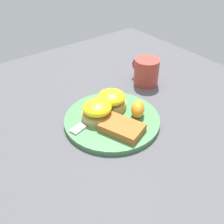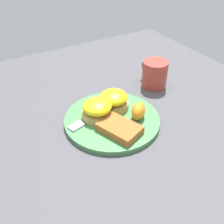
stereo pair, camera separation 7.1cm
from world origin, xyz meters
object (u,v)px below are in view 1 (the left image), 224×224
at_px(sandwich_benedict_right, 97,111).
at_px(cup, 146,72).
at_px(hashbrown_patty, 122,128).
at_px(fork, 95,117).
at_px(orange_wedge, 138,109).
at_px(sandwich_benedict_left, 111,100).

height_order(sandwich_benedict_right, cup, cup).
distance_m(hashbrown_patty, cup, 0.28).
bearing_deg(cup, sandwich_benedict_right, 106.39).
bearing_deg(fork, orange_wedge, -123.19).
relative_size(orange_wedge, fork, 0.30).
relative_size(sandwich_benedict_left, fork, 0.43).
xyz_separation_m(sandwich_benedict_left, hashbrown_patty, (-0.10, 0.04, -0.02)).
height_order(sandwich_benedict_left, sandwich_benedict_right, same).
relative_size(sandwich_benedict_right, cup, 0.77).
bearing_deg(sandwich_benedict_left, orange_wedge, -155.83).
relative_size(sandwich_benedict_left, hashbrown_patty, 0.81).
bearing_deg(hashbrown_patty, sandwich_benedict_right, 13.81).
xyz_separation_m(sandwich_benedict_right, cup, (0.07, -0.25, 0.00)).
bearing_deg(cup, fork, 104.67).
distance_m(sandwich_benedict_left, sandwich_benedict_right, 0.06).
bearing_deg(hashbrown_patty, fork, 15.33).
distance_m(sandwich_benedict_left, orange_wedge, 0.08).
bearing_deg(sandwich_benedict_left, fork, 98.38).
bearing_deg(hashbrown_patty, sandwich_benedict_left, -22.87).
height_order(hashbrown_patty, fork, hashbrown_patty).
bearing_deg(orange_wedge, hashbrown_patty, 107.55).
bearing_deg(orange_wedge, sandwich_benedict_left, 24.17).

